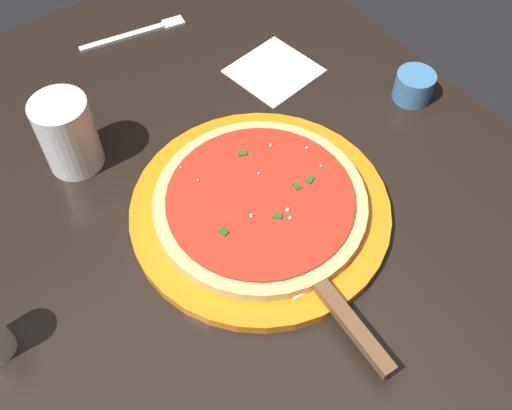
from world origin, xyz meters
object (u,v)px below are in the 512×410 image
Objects in this scene: cup_small_sauce at (414,86)px; napkin_folded_right at (274,71)px; fork at (139,32)px; serving_plate at (256,210)px; cup_tall_drink at (68,134)px; pizza at (256,202)px; pizza_server at (332,300)px.

napkin_folded_right is (-0.17, -0.14, -0.02)m from cup_small_sauce.
cup_small_sauce is at bearing 34.91° from fork.
cup_small_sauce reaches higher than serving_plate.
cup_small_sauce is (0.18, 0.48, -0.03)m from cup_tall_drink.
fork is at bearing 172.17° from pizza.
serving_plate is 0.28m from napkin_folded_right.
pizza_server is (0.16, -0.01, 0.01)m from serving_plate.
pizza is 0.16m from pizza_server.
cup_tall_drink reaches higher than napkin_folded_right.
fork is (-0.20, 0.21, -0.05)m from cup_tall_drink.
cup_tall_drink reaches higher than pizza.
cup_small_sauce is at bearing 69.06° from cup_tall_drink.
cup_small_sauce is at bearing 97.03° from pizza.
fork is at bearing 172.16° from serving_plate.
cup_small_sauce is 0.32× the size of fork.
pizza is 2.25× the size of napkin_folded_right.
pizza_server is at bearing 20.41° from cup_tall_drink.
cup_small_sauce is (-0.04, 0.33, 0.01)m from serving_plate.
pizza reaches higher than serving_plate.
napkin_folded_right is (-0.38, 0.20, -0.02)m from pizza_server.
napkin_folded_right is at bearing 88.11° from cup_tall_drink.
cup_tall_drink is at bearing -46.51° from fork.
napkin_folded_right is at bearing 138.43° from pizza.
pizza is 1.50× the size of fork.
cup_small_sauce is 0.47m from fork.
napkin_folded_right is (-0.21, 0.19, -0.02)m from pizza.
pizza_server reaches higher than napkin_folded_right.
cup_tall_drink is (-0.22, -0.15, 0.05)m from serving_plate.
cup_tall_drink is 0.35m from napkin_folded_right.
serving_plate is 1.23× the size of pizza.
pizza_server is 0.43m from napkin_folded_right.
serving_plate is 1.85× the size of fork.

